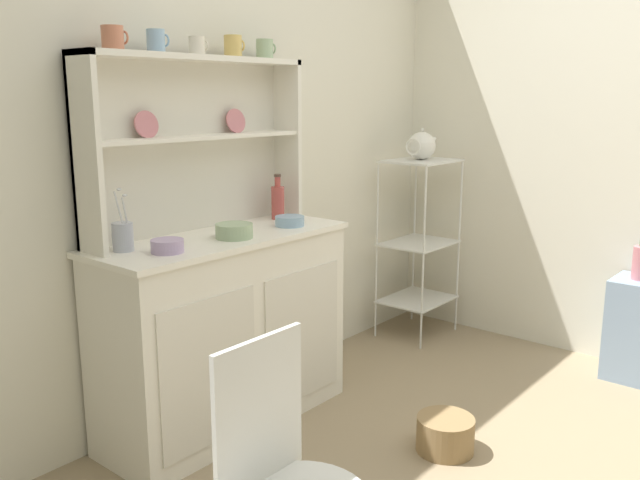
{
  "coord_description": "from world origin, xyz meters",
  "views": [
    {
      "loc": [
        -2.11,
        -0.73,
        1.44
      ],
      "look_at": [
        0.1,
        1.12,
        0.82
      ],
      "focal_mm": 37.53,
      "sensor_mm": 36.0,
      "label": 1
    }
  ],
  "objects_px": {
    "utensil_jar": "(123,236)",
    "jam_bottle": "(278,201)",
    "cup_terracotta_0": "(113,38)",
    "porcelain_teapot": "(422,146)",
    "floor_basket": "(445,434)",
    "hutch_cabinet": "(225,329)",
    "hutch_shelf_unit": "(193,131)",
    "bowl_mixing_large": "(167,246)",
    "wire_chair": "(282,470)",
    "bakers_rack": "(419,233)"
  },
  "relations": [
    {
      "from": "utensil_jar",
      "to": "jam_bottle",
      "type": "bearing_deg",
      "value": 0.6
    },
    {
      "from": "cup_terracotta_0",
      "to": "porcelain_teapot",
      "type": "bearing_deg",
      "value": -4.68
    },
    {
      "from": "bakers_rack",
      "to": "utensil_jar",
      "type": "distance_m",
      "value": 1.99
    },
    {
      "from": "hutch_cabinet",
      "to": "bakers_rack",
      "type": "height_order",
      "value": "bakers_rack"
    },
    {
      "from": "bowl_mixing_large",
      "to": "cup_terracotta_0",
      "type": "bearing_deg",
      "value": 104.37
    },
    {
      "from": "utensil_jar",
      "to": "porcelain_teapot",
      "type": "height_order",
      "value": "porcelain_teapot"
    },
    {
      "from": "floor_basket",
      "to": "porcelain_teapot",
      "type": "height_order",
      "value": "porcelain_teapot"
    },
    {
      "from": "utensil_jar",
      "to": "hutch_shelf_unit",
      "type": "bearing_deg",
      "value": 11.47
    },
    {
      "from": "bakers_rack",
      "to": "wire_chair",
      "type": "relative_size",
      "value": 1.26
    },
    {
      "from": "hutch_shelf_unit",
      "to": "bakers_rack",
      "type": "bearing_deg",
      "value": -7.47
    },
    {
      "from": "hutch_cabinet",
      "to": "hutch_shelf_unit",
      "type": "height_order",
      "value": "hutch_shelf_unit"
    },
    {
      "from": "hutch_shelf_unit",
      "to": "porcelain_teapot",
      "type": "height_order",
      "value": "hutch_shelf_unit"
    },
    {
      "from": "porcelain_teapot",
      "to": "cup_terracotta_0",
      "type": "bearing_deg",
      "value": 175.32
    },
    {
      "from": "floor_basket",
      "to": "utensil_jar",
      "type": "height_order",
      "value": "utensil_jar"
    },
    {
      "from": "jam_bottle",
      "to": "utensil_jar",
      "type": "relative_size",
      "value": 0.88
    },
    {
      "from": "utensil_jar",
      "to": "floor_basket",
      "type": "bearing_deg",
      "value": -48.57
    },
    {
      "from": "cup_terracotta_0",
      "to": "utensil_jar",
      "type": "distance_m",
      "value": 0.73
    },
    {
      "from": "hutch_shelf_unit",
      "to": "utensil_jar",
      "type": "relative_size",
      "value": 4.47
    },
    {
      "from": "wire_chair",
      "to": "floor_basket",
      "type": "bearing_deg",
      "value": 30.06
    },
    {
      "from": "hutch_cabinet",
      "to": "cup_terracotta_0",
      "type": "height_order",
      "value": "cup_terracotta_0"
    },
    {
      "from": "wire_chair",
      "to": "floor_basket",
      "type": "xyz_separation_m",
      "value": [
        1.16,
        0.17,
        -0.44
      ]
    },
    {
      "from": "bowl_mixing_large",
      "to": "wire_chair",
      "type": "bearing_deg",
      "value": -112.95
    },
    {
      "from": "porcelain_teapot",
      "to": "utensil_jar",
      "type": "bearing_deg",
      "value": 176.72
    },
    {
      "from": "hutch_shelf_unit",
      "to": "bowl_mixing_large",
      "type": "relative_size",
      "value": 8.83
    },
    {
      "from": "bowl_mixing_large",
      "to": "bakers_rack",
      "type": "bearing_deg",
      "value": 1.16
    },
    {
      "from": "wire_chair",
      "to": "porcelain_teapot",
      "type": "relative_size",
      "value": 3.36
    },
    {
      "from": "wire_chair",
      "to": "utensil_jar",
      "type": "distance_m",
      "value": 1.23
    },
    {
      "from": "bowl_mixing_large",
      "to": "porcelain_teapot",
      "type": "height_order",
      "value": "porcelain_teapot"
    },
    {
      "from": "wire_chair",
      "to": "porcelain_teapot",
      "type": "height_order",
      "value": "porcelain_teapot"
    },
    {
      "from": "bakers_rack",
      "to": "porcelain_teapot",
      "type": "height_order",
      "value": "porcelain_teapot"
    },
    {
      "from": "bowl_mixing_large",
      "to": "floor_basket",
      "type": "bearing_deg",
      "value": -46.97
    },
    {
      "from": "porcelain_teapot",
      "to": "hutch_cabinet",
      "type": "bearing_deg",
      "value": 178.68
    },
    {
      "from": "hutch_cabinet",
      "to": "utensil_jar",
      "type": "xyz_separation_m",
      "value": [
        -0.44,
        0.08,
        0.48
      ]
    },
    {
      "from": "bakers_rack",
      "to": "utensil_jar",
      "type": "height_order",
      "value": "utensil_jar"
    },
    {
      "from": "floor_basket",
      "to": "wire_chair",
      "type": "bearing_deg",
      "value": -171.68
    },
    {
      "from": "bakers_rack",
      "to": "utensil_jar",
      "type": "xyz_separation_m",
      "value": [
        -1.97,
        0.11,
        0.28
      ]
    },
    {
      "from": "hutch_shelf_unit",
      "to": "utensil_jar",
      "type": "bearing_deg",
      "value": -168.53
    },
    {
      "from": "hutch_shelf_unit",
      "to": "wire_chair",
      "type": "height_order",
      "value": "hutch_shelf_unit"
    },
    {
      "from": "hutch_cabinet",
      "to": "utensil_jar",
      "type": "height_order",
      "value": "utensil_jar"
    },
    {
      "from": "bowl_mixing_large",
      "to": "jam_bottle",
      "type": "distance_m",
      "value": 0.8
    },
    {
      "from": "floor_basket",
      "to": "cup_terracotta_0",
      "type": "bearing_deg",
      "value": 128.69
    },
    {
      "from": "cup_terracotta_0",
      "to": "jam_bottle",
      "type": "xyz_separation_m",
      "value": [
        0.83,
        -0.04,
        -0.7
      ]
    },
    {
      "from": "bowl_mixing_large",
      "to": "utensil_jar",
      "type": "bearing_deg",
      "value": 121.37
    },
    {
      "from": "jam_bottle",
      "to": "hutch_shelf_unit",
      "type": "bearing_deg",
      "value": 169.68
    },
    {
      "from": "bakers_rack",
      "to": "porcelain_teapot",
      "type": "distance_m",
      "value": 0.52
    },
    {
      "from": "hutch_shelf_unit",
      "to": "wire_chair",
      "type": "relative_size",
      "value": 1.29
    },
    {
      "from": "wire_chair",
      "to": "floor_basket",
      "type": "height_order",
      "value": "wire_chair"
    },
    {
      "from": "bowl_mixing_large",
      "to": "porcelain_teapot",
      "type": "bearing_deg",
      "value": 1.16
    },
    {
      "from": "bakers_rack",
      "to": "bowl_mixing_large",
      "type": "height_order",
      "value": "bakers_rack"
    },
    {
      "from": "hutch_cabinet",
      "to": "porcelain_teapot",
      "type": "bearing_deg",
      "value": -1.32
    }
  ]
}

